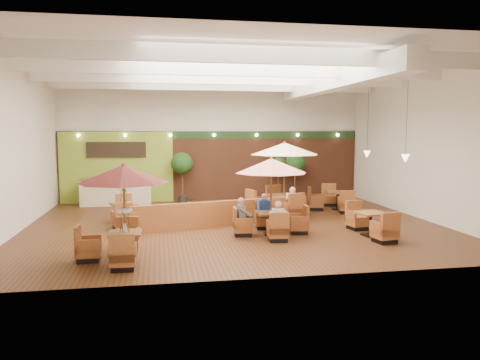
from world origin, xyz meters
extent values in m
plane|color=#381E0F|center=(0.00, 0.00, 0.00)|extent=(14.00, 14.00, 0.00)
cube|color=silver|center=(0.00, 6.00, 2.75)|extent=(14.00, 0.04, 5.50)
cube|color=silver|center=(0.00, -6.00, 2.75)|extent=(14.00, 0.04, 5.50)
cube|color=silver|center=(-7.00, 0.00, 2.75)|extent=(0.04, 12.00, 5.50)
cube|color=silver|center=(7.00, 0.00, 2.75)|extent=(0.04, 12.00, 5.50)
cube|color=white|center=(0.00, 0.00, 5.50)|extent=(14.00, 12.00, 0.04)
cube|color=brown|center=(0.00, 5.94, 1.60)|extent=(13.90, 0.10, 3.20)
cube|color=#1E3819|center=(0.00, 5.93, 3.05)|extent=(13.90, 0.12, 0.35)
cube|color=#86A730|center=(-4.40, 5.88, 1.60)|extent=(5.00, 0.08, 3.20)
cube|color=black|center=(-4.40, 5.80, 2.40)|extent=(2.60, 0.08, 0.70)
cube|color=white|center=(3.50, 0.00, 4.95)|extent=(0.60, 11.00, 0.60)
cube|color=white|center=(0.00, -4.00, 5.15)|extent=(13.60, 0.12, 0.45)
cube|color=white|center=(0.00, -1.30, 5.15)|extent=(13.60, 0.12, 0.45)
cube|color=white|center=(0.00, 1.30, 5.15)|extent=(13.60, 0.12, 0.45)
cube|color=white|center=(0.00, 4.00, 5.15)|extent=(13.60, 0.12, 0.45)
cylinder|color=black|center=(5.80, -1.00, 3.90)|extent=(0.01, 0.01, 3.20)
cone|color=white|center=(5.80, -1.00, 2.30)|extent=(0.28, 0.28, 0.28)
cylinder|color=black|center=(5.80, 2.00, 3.90)|extent=(0.01, 0.01, 3.20)
cone|color=white|center=(5.80, 2.00, 2.30)|extent=(0.28, 0.28, 0.28)
sphere|color=#FFEAC6|center=(-6.00, 5.70, 3.05)|extent=(0.14, 0.14, 0.14)
sphere|color=#FFEAC6|center=(-4.00, 5.70, 3.05)|extent=(0.14, 0.14, 0.14)
sphere|color=#FFEAC6|center=(-2.00, 5.70, 3.05)|extent=(0.14, 0.14, 0.14)
sphere|color=#FFEAC6|center=(0.00, 5.70, 3.05)|extent=(0.14, 0.14, 0.14)
sphere|color=#FFEAC6|center=(2.00, 5.70, 3.05)|extent=(0.14, 0.14, 0.14)
sphere|color=#FFEAC6|center=(4.00, 5.70, 3.05)|extent=(0.14, 0.14, 0.14)
sphere|color=#FFEAC6|center=(6.00, 5.70, 3.05)|extent=(0.14, 0.14, 0.14)
cube|color=beige|center=(-4.40, 5.10, 0.55)|extent=(3.00, 0.70, 1.10)
cube|color=brown|center=(-4.40, 5.10, 1.15)|extent=(3.00, 0.75, 0.06)
cube|color=brown|center=(-0.39, -0.24, 0.44)|extent=(6.24, 1.57, 0.88)
cube|color=brown|center=(-3.41, -3.91, 0.68)|extent=(0.80, 0.80, 0.06)
cylinder|color=black|center=(-3.41, -3.91, 0.35)|extent=(0.09, 0.09, 0.62)
cube|color=black|center=(-3.41, -3.91, 0.02)|extent=(0.42, 0.42, 0.04)
cube|color=brown|center=(-3.41, -4.80, 0.28)|extent=(0.59, 0.59, 0.30)
cube|color=brown|center=(-3.41, -5.05, 0.57)|extent=(0.58, 0.09, 0.66)
cube|color=brown|center=(-3.69, -4.80, 0.47)|extent=(0.08, 0.52, 0.26)
cube|color=brown|center=(-3.14, -4.80, 0.47)|extent=(0.08, 0.52, 0.26)
cube|color=black|center=(-3.41, -4.80, 0.07)|extent=(0.52, 0.52, 0.13)
cube|color=brown|center=(-3.41, -3.01, 0.28)|extent=(0.59, 0.59, 0.30)
cube|color=brown|center=(-3.41, -2.77, 0.57)|extent=(0.58, 0.09, 0.66)
cube|color=brown|center=(-3.14, -3.01, 0.47)|extent=(0.08, 0.52, 0.26)
cube|color=brown|center=(-3.69, -3.01, 0.47)|extent=(0.08, 0.52, 0.26)
cube|color=black|center=(-3.41, -3.01, 0.07)|extent=(0.52, 0.52, 0.13)
cube|color=brown|center=(-4.31, -3.91, 0.28)|extent=(0.59, 0.59, 0.30)
cube|color=brown|center=(-4.06, -3.91, 0.57)|extent=(0.09, 0.58, 0.66)
cube|color=brown|center=(-4.31, -3.64, 0.47)|extent=(0.52, 0.08, 0.26)
cube|color=brown|center=(-4.31, -4.18, 0.47)|extent=(0.52, 0.08, 0.26)
cube|color=black|center=(-4.31, -3.91, 0.07)|extent=(0.52, 0.52, 0.13)
cylinder|color=brown|center=(-3.41, -3.91, 1.18)|extent=(0.06, 0.06, 2.36)
cone|color=#511A18|center=(-3.41, -3.91, 2.18)|extent=(2.26, 2.26, 0.45)
sphere|color=brown|center=(-3.41, -3.91, 2.41)|extent=(0.10, 0.10, 0.10)
cylinder|color=silver|center=(-3.41, -3.91, 0.82)|extent=(0.10, 0.10, 0.22)
cube|color=brown|center=(0.88, -1.76, 0.68)|extent=(0.87, 0.87, 0.06)
cylinder|color=black|center=(0.88, -1.76, 0.35)|extent=(0.09, 0.09, 0.62)
cube|color=black|center=(0.88, -1.76, 0.02)|extent=(0.46, 0.46, 0.04)
cube|color=brown|center=(0.88, -2.66, 0.28)|extent=(0.63, 0.63, 0.30)
cube|color=brown|center=(0.91, -2.90, 0.56)|extent=(0.59, 0.15, 0.66)
cube|color=brown|center=(0.61, -2.63, 0.47)|extent=(0.12, 0.52, 0.26)
cube|color=brown|center=(1.15, -2.68, 0.47)|extent=(0.12, 0.52, 0.26)
cube|color=black|center=(0.88, -2.66, 0.07)|extent=(0.56, 0.56, 0.13)
cube|color=brown|center=(0.88, -0.87, 0.28)|extent=(0.63, 0.63, 0.30)
cube|color=brown|center=(0.86, -0.63, 0.56)|extent=(0.59, 0.15, 0.66)
cube|color=brown|center=(1.15, -0.90, 0.47)|extent=(0.12, 0.52, 0.26)
cube|color=brown|center=(0.61, -0.85, 0.47)|extent=(0.12, 0.52, 0.26)
cube|color=black|center=(0.88, -0.87, 0.07)|extent=(0.56, 0.56, 0.13)
cube|color=brown|center=(-0.01, -1.76, 0.28)|extent=(0.63, 0.63, 0.30)
cube|color=brown|center=(0.23, -1.74, 0.56)|extent=(0.15, 0.59, 0.66)
cube|color=brown|center=(0.02, -1.49, 0.47)|extent=(0.52, 0.12, 0.26)
cube|color=brown|center=(-0.03, -2.04, 0.47)|extent=(0.52, 0.12, 0.26)
cube|color=black|center=(-0.01, -1.76, 0.07)|extent=(0.56, 0.56, 0.13)
cube|color=brown|center=(1.78, -1.76, 0.28)|extent=(0.63, 0.63, 0.30)
cube|color=brown|center=(1.53, -1.79, 0.56)|extent=(0.15, 0.59, 0.66)
cube|color=brown|center=(1.75, -2.04, 0.47)|extent=(0.52, 0.12, 0.26)
cube|color=brown|center=(1.80, -1.49, 0.47)|extent=(0.52, 0.12, 0.26)
cube|color=black|center=(1.78, -1.76, 0.07)|extent=(0.56, 0.56, 0.13)
cylinder|color=brown|center=(0.88, -1.76, 1.17)|extent=(0.06, 0.06, 2.35)
cone|color=#D67067|center=(0.88, -1.76, 2.17)|extent=(2.26, 2.26, 0.45)
sphere|color=brown|center=(0.88, -1.76, 2.40)|extent=(0.10, 0.10, 0.10)
cube|color=brown|center=(2.16, 1.35, 0.79)|extent=(1.20, 1.20, 0.07)
cylinder|color=black|center=(2.16, 1.35, 0.41)|extent=(0.11, 0.11, 0.73)
cube|color=black|center=(2.16, 1.35, 0.02)|extent=(0.64, 0.64, 0.04)
cube|color=brown|center=(2.16, 0.30, 0.33)|extent=(0.88, 0.88, 0.35)
cube|color=brown|center=(2.06, 0.03, 0.66)|extent=(0.68, 0.34, 0.77)
cube|color=brown|center=(1.86, 0.19, 0.55)|extent=(0.29, 0.60, 0.31)
cube|color=brown|center=(2.46, 0.41, 0.55)|extent=(0.29, 0.60, 0.31)
cube|color=black|center=(2.16, 0.30, 0.08)|extent=(0.78, 0.78, 0.15)
cube|color=brown|center=(2.16, 2.39, 0.33)|extent=(0.88, 0.88, 0.35)
cube|color=brown|center=(2.26, 2.66, 0.66)|extent=(0.68, 0.34, 0.77)
cube|color=brown|center=(2.46, 2.50, 0.55)|extent=(0.29, 0.60, 0.31)
cube|color=brown|center=(1.86, 2.28, 0.55)|extent=(0.29, 0.60, 0.31)
cube|color=black|center=(2.16, 2.39, 0.08)|extent=(0.78, 0.78, 0.15)
cube|color=brown|center=(1.11, 1.35, 0.33)|extent=(0.88, 0.88, 0.35)
cube|color=brown|center=(1.38, 1.25, 0.66)|extent=(0.34, 0.68, 0.77)
cube|color=brown|center=(1.00, 1.65, 0.55)|extent=(0.60, 0.29, 0.31)
cube|color=brown|center=(1.22, 1.05, 0.55)|extent=(0.60, 0.29, 0.31)
cube|color=black|center=(1.11, 1.35, 0.08)|extent=(0.78, 0.78, 0.15)
cylinder|color=brown|center=(2.16, 1.35, 1.38)|extent=(0.06, 0.06, 2.75)
cone|color=beige|center=(2.16, 1.35, 2.57)|extent=(2.64, 2.64, 0.45)
sphere|color=brown|center=(2.16, 1.35, 2.80)|extent=(0.10, 0.10, 0.10)
cube|color=brown|center=(-3.78, 0.82, 0.69)|extent=(1.03, 1.03, 0.06)
cylinder|color=black|center=(-3.78, 0.82, 0.35)|extent=(0.10, 0.10, 0.63)
cube|color=black|center=(-3.78, 0.82, 0.02)|extent=(0.55, 0.55, 0.04)
cube|color=brown|center=(-3.78, -0.09, 0.29)|extent=(0.75, 0.75, 0.31)
cube|color=brown|center=(-3.86, -0.33, 0.57)|extent=(0.59, 0.28, 0.67)
cube|color=brown|center=(-4.04, -0.18, 0.48)|extent=(0.24, 0.52, 0.27)
cube|color=brown|center=(-3.51, 0.00, 0.48)|extent=(0.24, 0.52, 0.27)
cube|color=black|center=(-3.78, -0.09, 0.07)|extent=(0.67, 0.67, 0.13)
cube|color=brown|center=(-3.78, 1.73, 0.29)|extent=(0.75, 0.75, 0.31)
cube|color=brown|center=(-3.70, 1.96, 0.57)|extent=(0.59, 0.28, 0.67)
cube|color=brown|center=(-3.51, 1.82, 0.48)|extent=(0.24, 0.52, 0.27)
cube|color=brown|center=(-4.04, 1.64, 0.48)|extent=(0.24, 0.52, 0.27)
cube|color=black|center=(-3.78, 1.73, 0.07)|extent=(0.67, 0.67, 0.13)
cylinder|color=silver|center=(-3.78, 0.82, 0.83)|extent=(0.10, 0.10, 0.22)
cube|color=brown|center=(3.90, -2.44, 0.71)|extent=(0.96, 0.96, 0.06)
cylinder|color=black|center=(3.90, -2.44, 0.36)|extent=(0.10, 0.10, 0.65)
cube|color=black|center=(3.90, -2.44, 0.02)|extent=(0.51, 0.51, 0.04)
cube|color=brown|center=(3.90, -3.38, 0.29)|extent=(0.70, 0.70, 0.31)
cube|color=brown|center=(3.85, -3.63, 0.59)|extent=(0.62, 0.20, 0.69)
cube|color=brown|center=(3.61, -3.42, 0.49)|extent=(0.17, 0.55, 0.27)
cube|color=brown|center=(4.18, -3.33, 0.49)|extent=(0.17, 0.55, 0.27)
cube|color=black|center=(3.90, -3.38, 0.07)|extent=(0.62, 0.62, 0.14)
cube|color=brown|center=(3.90, -1.51, 0.29)|extent=(0.70, 0.70, 0.31)
cube|color=brown|center=(3.94, -1.26, 0.59)|extent=(0.62, 0.20, 0.69)
cube|color=brown|center=(4.18, -1.46, 0.49)|extent=(0.17, 0.55, 0.27)
cube|color=brown|center=(3.61, -1.56, 0.49)|extent=(0.17, 0.55, 0.27)
cube|color=black|center=(3.90, -1.51, 0.07)|extent=(0.62, 0.62, 0.14)
cube|color=brown|center=(4.73, 2.37, 0.72)|extent=(1.03, 1.03, 0.06)
cylinder|color=black|center=(4.73, 2.37, 0.37)|extent=(0.10, 0.10, 0.66)
cube|color=black|center=(4.73, 2.37, 0.02)|extent=(0.55, 0.55, 0.04)
cube|color=brown|center=(4.73, 1.43, 0.30)|extent=(0.75, 0.75, 0.32)
cube|color=brown|center=(4.79, 1.17, 0.60)|extent=(0.62, 0.25, 0.70)
cube|color=brown|center=(4.45, 1.50, 0.50)|extent=(0.21, 0.55, 0.28)
cube|color=brown|center=(5.01, 1.35, 0.50)|extent=(0.21, 0.55, 0.28)
cube|color=black|center=(4.73, 1.43, 0.07)|extent=(0.67, 0.67, 0.14)
cube|color=brown|center=(4.73, 3.32, 0.30)|extent=(0.75, 0.75, 0.32)
cube|color=brown|center=(4.67, 3.57, 0.60)|extent=(0.62, 0.25, 0.70)
cube|color=brown|center=(5.01, 3.25, 0.50)|extent=(0.21, 0.55, 0.28)
cube|color=brown|center=(4.45, 3.39, 0.50)|extent=(0.21, 0.55, 0.28)
cube|color=black|center=(4.73, 3.32, 0.07)|extent=(0.67, 0.67, 0.14)
cube|color=brown|center=(3.78, 2.37, 0.30)|extent=(0.75, 0.75, 0.32)
cube|color=brown|center=(4.03, 2.44, 0.60)|extent=(0.25, 0.62, 0.70)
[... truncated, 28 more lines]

